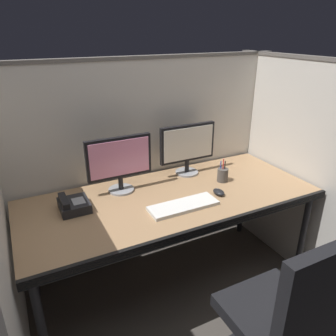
{
  "coord_description": "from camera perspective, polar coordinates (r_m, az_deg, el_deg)",
  "views": [
    {
      "loc": [
        -0.85,
        -1.34,
        1.74
      ],
      "look_at": [
        0.0,
        0.35,
        0.92
      ],
      "focal_mm": 34.68,
      "sensor_mm": 36.0,
      "label": 1
    }
  ],
  "objects": [
    {
      "name": "ground_plane",
      "position": [
        2.36,
        4.21,
        -24.28
      ],
      "size": [
        8.0,
        8.0,
        0.0
      ],
      "primitive_type": "plane",
      "color": "#423D38"
    },
    {
      "name": "cubicle_partition_rear",
      "position": [
        2.45,
        -4.17,
        0.46
      ],
      "size": [
        2.21,
        0.06,
        1.57
      ],
      "color": "beige",
      "rests_on": "ground"
    },
    {
      "name": "cubicle_partition_left",
      "position": [
        1.82,
        -27.44,
        -11.13
      ],
      "size": [
        0.06,
        1.41,
        1.57
      ],
      "color": "beige",
      "rests_on": "ground"
    },
    {
      "name": "cubicle_partition_right",
      "position": [
        2.59,
        21.69,
        0.1
      ],
      "size": [
        0.06,
        1.41,
        1.57
      ],
      "color": "beige",
      "rests_on": "ground"
    },
    {
      "name": "desk",
      "position": [
        2.12,
        0.77,
        -6.31
      ],
      "size": [
        1.9,
        0.8,
        0.74
      ],
      "color": "#997551",
      "rests_on": "ground"
    },
    {
      "name": "monitor_left",
      "position": [
        2.1,
        -8.53,
        1.27
      ],
      "size": [
        0.43,
        0.17,
        0.37
      ],
      "color": "gray",
      "rests_on": "desk"
    },
    {
      "name": "monitor_right",
      "position": [
        2.35,
        3.46,
        3.89
      ],
      "size": [
        0.43,
        0.17,
        0.37
      ],
      "color": "gray",
      "rests_on": "desk"
    },
    {
      "name": "keyboard_main",
      "position": [
        1.98,
        2.79,
        -6.63
      ],
      "size": [
        0.43,
        0.15,
        0.02
      ],
      "primitive_type": "cube",
      "color": "silver",
      "rests_on": "desk"
    },
    {
      "name": "computer_mouse",
      "position": [
        2.14,
        8.91,
        -4.21
      ],
      "size": [
        0.06,
        0.1,
        0.04
      ],
      "color": "black",
      "rests_on": "desk"
    },
    {
      "name": "desk_phone",
      "position": [
        2.02,
        -16.32,
        -6.24
      ],
      "size": [
        0.17,
        0.19,
        0.09
      ],
      "color": "black",
      "rests_on": "desk"
    },
    {
      "name": "pen_cup",
      "position": [
        2.32,
        9.58,
        -1.19
      ],
      "size": [
        0.08,
        0.08,
        0.17
      ],
      "color": "#4C4742",
      "rests_on": "desk"
    }
  ]
}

